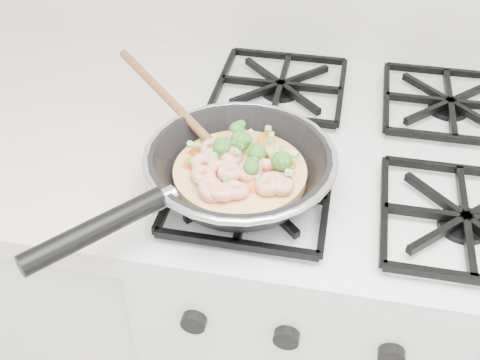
# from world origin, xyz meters

# --- Properties ---
(stove) EXTENTS (0.60, 0.60, 0.92)m
(stove) POSITION_xyz_m (0.00, 1.70, 0.46)
(stove) COLOR white
(stove) RESTS_ON ground
(skillet) EXTENTS (0.38, 0.45, 0.10)m
(skillet) POSITION_xyz_m (-0.17, 1.55, 0.96)
(skillet) COLOR black
(skillet) RESTS_ON stove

